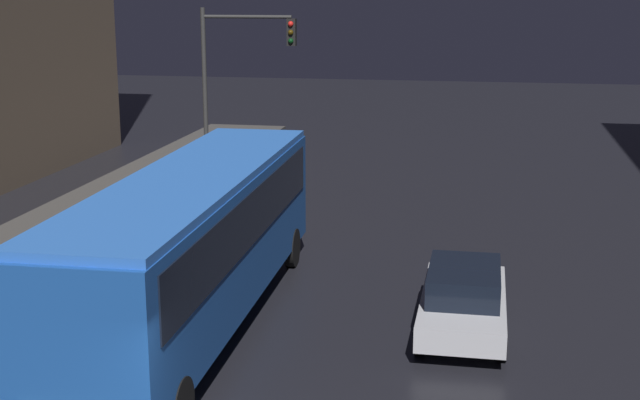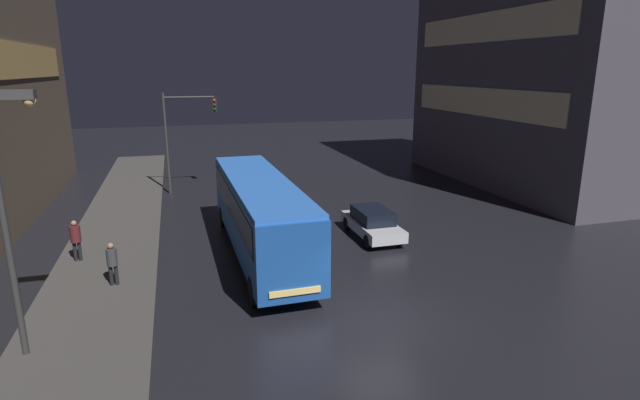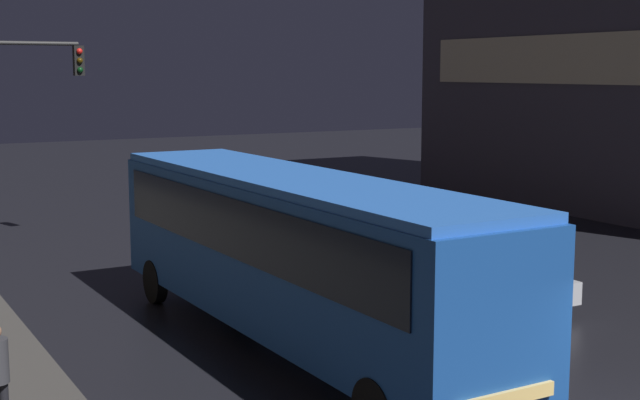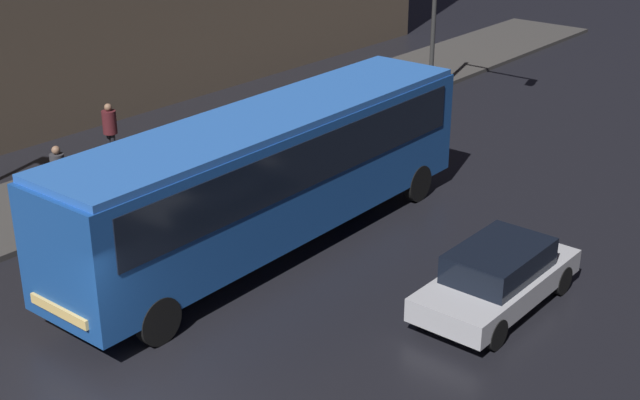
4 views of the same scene
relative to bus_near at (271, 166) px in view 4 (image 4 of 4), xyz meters
The scene contains 5 objects.
sidewalk_left 7.34m from the bus_near, 153.05° to the left, with size 4.00×48.00×0.15m.
bus_near is the anchor object (origin of this frame).
car_taxi 5.77m from the bus_near, ahead, with size 1.77×4.25×1.40m.
pedestrian_near 7.56m from the bus_near, behind, with size 0.59×0.59×1.73m.
pedestrian_mid 6.13m from the bus_near, 161.68° to the right, with size 0.49×0.49×1.63m.
Camera 4 is at (10.47, -7.24, 9.42)m, focal length 50.00 mm.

